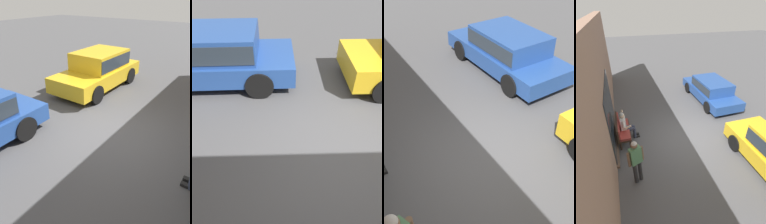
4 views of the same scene
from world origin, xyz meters
TOP-DOWN VIEW (x-y plane):
  - ground_plane at (0.00, 0.00)m, footprint 60.00×60.00m
  - parked_car_mid at (2.93, -2.56)m, footprint 4.50×1.95m

SIDE VIEW (x-z plane):
  - ground_plane at x=0.00m, z-range 0.00..0.00m
  - parked_car_mid at x=2.93m, z-range 0.07..1.43m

